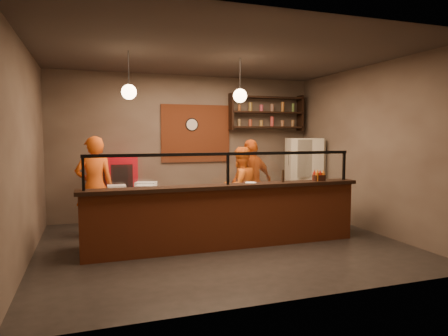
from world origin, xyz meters
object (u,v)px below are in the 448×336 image
object	(u,v)px
cook_left	(95,187)
pepper_mill	(283,176)
cook_mid	(240,187)
fridge	(303,177)
wall_clock	(192,125)
red_cooler	(121,190)
pizza_dough	(207,191)
cook_right	(252,182)
condiment_caddy	(319,178)

from	to	relation	value
cook_left	pepper_mill	world-z (taller)	cook_left
cook_left	cook_mid	xyz separation A→B (m)	(2.79, -0.16, -0.11)
cook_left	fridge	bearing A→B (deg)	-176.61
wall_clock	red_cooler	distance (m)	2.15
wall_clock	cook_left	world-z (taller)	wall_clock
pizza_dough	pepper_mill	xyz separation A→B (m)	(1.24, -0.43, 0.26)
cook_mid	red_cooler	world-z (taller)	cook_mid
cook_right	fridge	bearing A→B (deg)	179.73
red_cooler	condiment_caddy	bearing A→B (deg)	-40.30
cook_mid	pepper_mill	bearing A→B (deg)	87.94
wall_clock	pepper_mill	size ratio (longest dim) A/B	1.43
cook_right	wall_clock	bearing A→B (deg)	-69.83
cook_right	pizza_dough	distance (m)	1.72
wall_clock	condiment_caddy	size ratio (longest dim) A/B	1.60
cook_left	condiment_caddy	size ratio (longest dim) A/B	9.82
wall_clock	red_cooler	xyz separation A→B (m)	(-1.61, -0.31, -1.38)
fridge	red_cooler	bearing A→B (deg)	-169.28
cook_left	condiment_caddy	bearing A→B (deg)	154.55
cook_mid	cook_right	world-z (taller)	cook_right
cook_mid	cook_right	size ratio (longest dim) A/B	0.92
pizza_dough	cook_left	bearing A→B (deg)	149.77
cook_left	condiment_caddy	xyz separation A→B (m)	(3.75, -1.50, 0.19)
red_cooler	condiment_caddy	size ratio (longest dim) A/B	7.61
wall_clock	cook_right	world-z (taller)	wall_clock
cook_left	cook_right	bearing A→B (deg)	177.38
cook_left	wall_clock	bearing A→B (deg)	-153.36
fridge	pizza_dough	bearing A→B (deg)	-134.08
cook_mid	pizza_dough	size ratio (longest dim) A/B	3.62
red_cooler	pepper_mill	bearing A→B (deg)	-47.00
condiment_caddy	pizza_dough	bearing A→B (deg)	167.10
wall_clock	cook_right	size ratio (longest dim) A/B	0.17
wall_clock	red_cooler	size ratio (longest dim) A/B	0.21
pepper_mill	wall_clock	bearing A→B (deg)	108.35
cook_left	cook_right	xyz separation A→B (m)	(3.13, 0.05, -0.04)
cook_right	pizza_dough	bearing A→B (deg)	21.54
wall_clock	pizza_dough	bearing A→B (deg)	-98.03
pepper_mill	pizza_dough	bearing A→B (deg)	160.91
cook_left	red_cooler	world-z (taller)	cook_left
cook_right	fridge	xyz separation A→B (m)	(1.52, 0.52, 0.01)
cook_left	pizza_dough	world-z (taller)	cook_left
condiment_caddy	cook_right	bearing A→B (deg)	111.87
cook_right	condiment_caddy	world-z (taller)	cook_right
cook_left	fridge	xyz separation A→B (m)	(4.65, 0.57, -0.03)
cook_right	cook_left	bearing A→B (deg)	-18.03
cook_right	red_cooler	world-z (taller)	cook_right
fridge	pepper_mill	distance (m)	2.62
pepper_mill	cook_right	bearing A→B (deg)	87.50
cook_left	fridge	distance (m)	4.68
fridge	red_cooler	world-z (taller)	fridge
pizza_dough	pepper_mill	size ratio (longest dim) A/B	2.14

